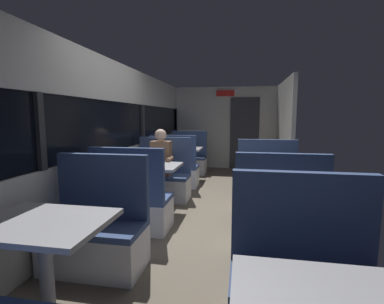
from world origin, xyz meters
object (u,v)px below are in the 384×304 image
(dining_table_mid_window, at_px, (150,171))
(bench_mid_window_facing_entry, at_px, (163,181))
(dining_table_rear_aisle, at_px, (272,179))
(seated_passenger, at_px, (162,170))
(bench_rear_aisle_facing_entry, at_px, (267,188))
(dining_table_near_window, at_px, (44,234))
(bench_near_window_facing_entry, at_px, (96,235))
(bench_rear_aisle_facing_end, at_px, (278,220))
(dining_table_far_window, at_px, (182,152))
(bench_mid_window_facing_end, at_px, (133,205))
(bench_far_window_facing_entry, at_px, (188,161))
(bench_front_aisle_facing_entry, at_px, (304,294))
(bench_far_window_facing_end, at_px, (175,171))

(dining_table_mid_window, bearing_deg, bench_mid_window_facing_entry, 90.00)
(dining_table_rear_aisle, distance_m, seated_passenger, 1.97)
(bench_mid_window_facing_entry, bearing_deg, seated_passenger, -90.00)
(bench_rear_aisle_facing_entry, distance_m, seated_passenger, 1.81)
(dining_table_near_window, relative_size, bench_rear_aisle_facing_entry, 0.82)
(bench_near_window_facing_entry, bearing_deg, bench_rear_aisle_facing_end, 21.79)
(bench_rear_aisle_facing_end, distance_m, seated_passenger, 2.36)
(bench_rear_aisle_facing_entry, bearing_deg, dining_table_far_window, 134.60)
(dining_table_mid_window, relative_size, seated_passenger, 0.71)
(bench_rear_aisle_facing_entry, bearing_deg, bench_rear_aisle_facing_end, -90.00)
(bench_mid_window_facing_entry, relative_size, bench_rear_aisle_facing_entry, 1.00)
(dining_table_near_window, height_order, bench_near_window_facing_entry, bench_near_window_facing_entry)
(bench_rear_aisle_facing_entry, xyz_separation_m, seated_passenger, (-1.79, 0.13, 0.21))
(bench_near_window_facing_entry, relative_size, bench_rear_aisle_facing_end, 1.00)
(bench_rear_aisle_facing_entry, bearing_deg, bench_mid_window_facing_end, -146.19)
(bench_far_window_facing_entry, xyz_separation_m, bench_rear_aisle_facing_end, (1.79, -3.91, 0.00))
(bench_mid_window_facing_end, relative_size, bench_rear_aisle_facing_entry, 1.00)
(bench_front_aisle_facing_entry, bearing_deg, bench_rear_aisle_facing_entry, 90.00)
(dining_table_mid_window, xyz_separation_m, dining_table_rear_aisle, (1.79, -0.20, 0.00))
(bench_far_window_facing_entry, relative_size, seated_passenger, 0.87)
(dining_table_mid_window, bearing_deg, bench_mid_window_facing_end, -90.00)
(seated_passenger, bearing_deg, dining_table_near_window, -90.00)
(dining_table_far_window, relative_size, bench_rear_aisle_facing_entry, 0.82)
(dining_table_far_window, bearing_deg, seated_passenger, -90.00)
(dining_table_mid_window, bearing_deg, bench_far_window_facing_end, 90.00)
(bench_far_window_facing_end, height_order, bench_rear_aisle_facing_end, same)
(dining_table_rear_aisle, bearing_deg, seated_passenger, 155.20)
(bench_far_window_facing_end, height_order, dining_table_rear_aisle, bench_far_window_facing_end)
(bench_far_window_facing_entry, height_order, dining_table_rear_aisle, bench_far_window_facing_entry)
(bench_front_aisle_facing_entry, bearing_deg, bench_mid_window_facing_entry, 121.56)
(bench_front_aisle_facing_entry, height_order, bench_rear_aisle_facing_end, same)
(dining_table_near_window, bearing_deg, dining_table_rear_aisle, 49.75)
(dining_table_rear_aisle, bearing_deg, bench_front_aisle_facing_entry, -90.00)
(bench_mid_window_facing_entry, height_order, bench_rear_aisle_facing_end, same)
(dining_table_near_window, bearing_deg, bench_front_aisle_facing_entry, 3.18)
(dining_table_far_window, bearing_deg, bench_mid_window_facing_end, -90.00)
(dining_table_rear_aisle, relative_size, bench_rear_aisle_facing_end, 0.82)
(dining_table_near_window, relative_size, dining_table_mid_window, 1.00)
(bench_near_window_facing_entry, height_order, bench_front_aisle_facing_entry, same)
(dining_table_rear_aisle, bearing_deg, dining_table_near_window, -130.25)
(dining_table_rear_aisle, distance_m, bench_rear_aisle_facing_entry, 0.77)
(dining_table_mid_window, xyz_separation_m, bench_mid_window_facing_end, (0.00, -0.70, -0.31))
(bench_far_window_facing_end, xyz_separation_m, bench_far_window_facing_entry, (0.00, 1.40, 0.00))
(bench_mid_window_facing_end, height_order, bench_front_aisle_facing_entry, same)
(dining_table_mid_window, xyz_separation_m, bench_far_window_facing_entry, (0.00, 3.01, -0.31))
(dining_table_far_window, bearing_deg, bench_rear_aisle_facing_end, -60.88)
(dining_table_near_window, xyz_separation_m, bench_mid_window_facing_entry, (0.00, 3.01, -0.31))
(dining_table_rear_aisle, height_order, seated_passenger, seated_passenger)
(bench_rear_aisle_facing_entry, bearing_deg, dining_table_rear_aisle, -90.00)
(dining_table_mid_window, distance_m, bench_rear_aisle_facing_entry, 1.88)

